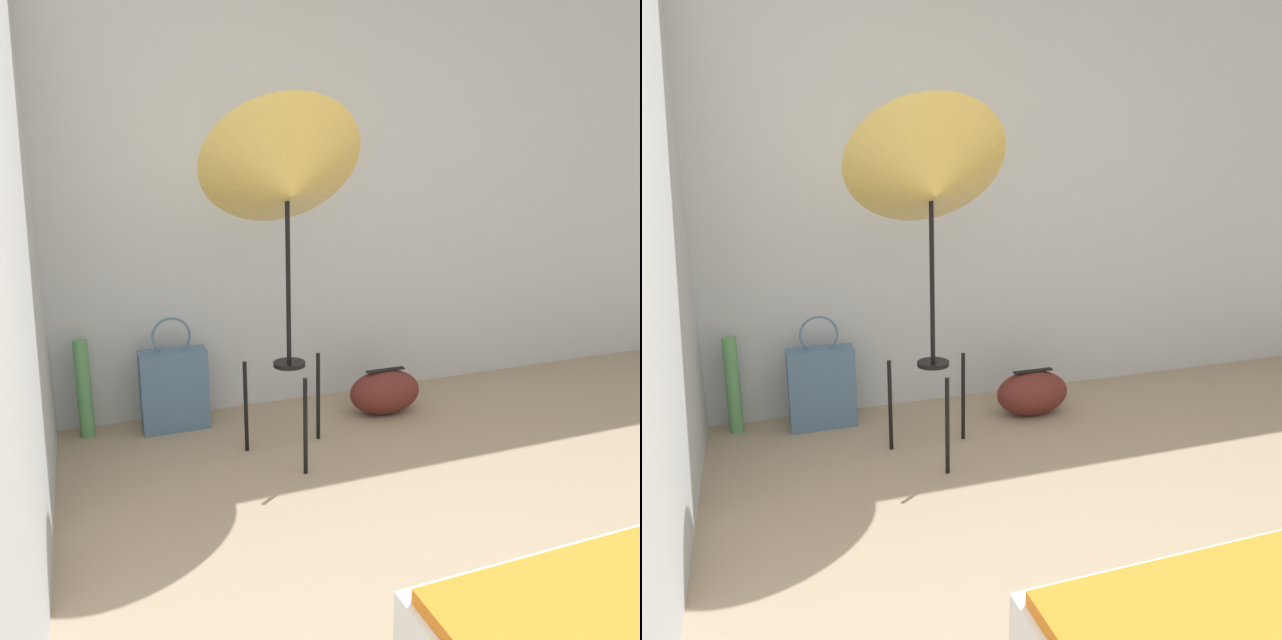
{
  "view_description": "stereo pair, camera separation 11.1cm",
  "coord_description": "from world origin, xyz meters",
  "views": [
    {
      "loc": [
        -1.09,
        -0.89,
        1.37
      ],
      "look_at": [
        -0.14,
        1.55,
        0.72
      ],
      "focal_mm": 35.0,
      "sensor_mm": 36.0,
      "label": 1
    },
    {
      "loc": [
        -0.99,
        -0.92,
        1.37
      ],
      "look_at": [
        -0.14,
        1.55,
        0.72
      ],
      "focal_mm": 35.0,
      "sensor_mm": 36.0,
      "label": 2
    }
  ],
  "objects": [
    {
      "name": "duffel_bag",
      "position": [
        0.46,
        2.07,
        0.13
      ],
      "size": [
        0.42,
        0.25,
        0.26
      ],
      "color": "#5B231E",
      "rests_on": "ground_plane"
    },
    {
      "name": "wall_back",
      "position": [
        0.0,
        2.5,
        1.3
      ],
      "size": [
        8.0,
        0.05,
        2.6
      ],
      "color": "#B7BCC1",
      "rests_on": "ground_plane"
    },
    {
      "name": "tote_bag",
      "position": [
        -0.68,
        2.29,
        0.22
      ],
      "size": [
        0.35,
        0.14,
        0.61
      ],
      "color": "slate",
      "rests_on": "ground_plane"
    },
    {
      "name": "photo_umbrella",
      "position": [
        -0.2,
        1.78,
        1.3
      ],
      "size": [
        0.75,
        0.66,
        1.67
      ],
      "color": "black",
      "rests_on": "ground_plane"
    },
    {
      "name": "paper_roll",
      "position": [
        -1.12,
        2.36,
        0.26
      ],
      "size": [
        0.07,
        0.07,
        0.52
      ],
      "color": "#56995B",
      "rests_on": "ground_plane"
    }
  ]
}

